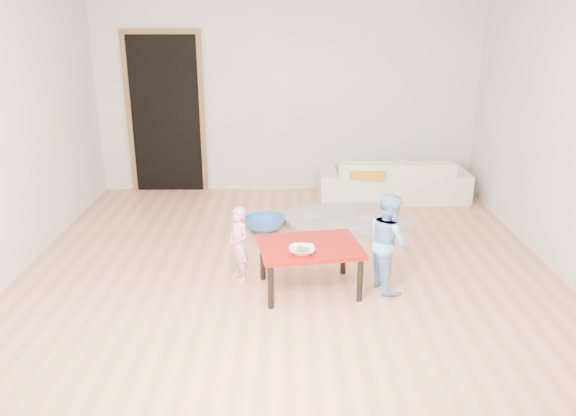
{
  "coord_description": "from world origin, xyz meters",
  "views": [
    {
      "loc": [
        -0.02,
        -4.93,
        2.28
      ],
      "look_at": [
        0.0,
        -0.2,
        0.65
      ],
      "focal_mm": 35.0,
      "sensor_mm": 36.0,
      "label": 1
    }
  ],
  "objects_px": {
    "sofa": "(392,178)",
    "basin": "(265,224)",
    "red_table": "(309,267)",
    "child_blue": "(389,242)",
    "bowl": "(302,250)",
    "child_pink": "(238,245)"
  },
  "relations": [
    {
      "from": "sofa",
      "to": "bowl",
      "type": "height_order",
      "value": "sofa"
    },
    {
      "from": "red_table",
      "to": "bowl",
      "type": "distance_m",
      "value": 0.31
    },
    {
      "from": "sofa",
      "to": "red_table",
      "type": "distance_m",
      "value": 2.82
    },
    {
      "from": "sofa",
      "to": "child_pink",
      "type": "relative_size",
      "value": 2.71
    },
    {
      "from": "child_blue",
      "to": "basin",
      "type": "bearing_deg",
      "value": 23.14
    },
    {
      "from": "sofa",
      "to": "basin",
      "type": "bearing_deg",
      "value": 34.26
    },
    {
      "from": "bowl",
      "to": "basin",
      "type": "xyz_separation_m",
      "value": [
        -0.37,
        1.63,
        -0.38
      ]
    },
    {
      "from": "bowl",
      "to": "child_pink",
      "type": "height_order",
      "value": "child_pink"
    },
    {
      "from": "child_pink",
      "to": "child_blue",
      "type": "xyz_separation_m",
      "value": [
        1.31,
        -0.13,
        0.08
      ]
    },
    {
      "from": "red_table",
      "to": "child_pink",
      "type": "xyz_separation_m",
      "value": [
        -0.62,
        0.18,
        0.14
      ]
    },
    {
      "from": "red_table",
      "to": "child_blue",
      "type": "distance_m",
      "value": 0.72
    },
    {
      "from": "sofa",
      "to": "basin",
      "type": "relative_size",
      "value": 4.19
    },
    {
      "from": "bowl",
      "to": "child_pink",
      "type": "bearing_deg",
      "value": 147.23
    },
    {
      "from": "child_blue",
      "to": "red_table",
      "type": "bearing_deg",
      "value": 77.95
    },
    {
      "from": "child_pink",
      "to": "sofa",
      "type": "bearing_deg",
      "value": 105.54
    },
    {
      "from": "red_table",
      "to": "child_blue",
      "type": "bearing_deg",
      "value": 3.41
    },
    {
      "from": "bowl",
      "to": "child_pink",
      "type": "relative_size",
      "value": 0.3
    },
    {
      "from": "red_table",
      "to": "bowl",
      "type": "height_order",
      "value": "bowl"
    },
    {
      "from": "child_blue",
      "to": "basin",
      "type": "height_order",
      "value": "child_blue"
    },
    {
      "from": "red_table",
      "to": "basin",
      "type": "height_order",
      "value": "red_table"
    },
    {
      "from": "sofa",
      "to": "bowl",
      "type": "bearing_deg",
      "value": 65.3
    },
    {
      "from": "bowl",
      "to": "child_blue",
      "type": "distance_m",
      "value": 0.79
    }
  ]
}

